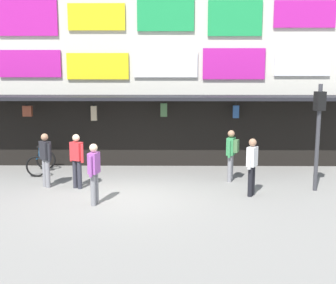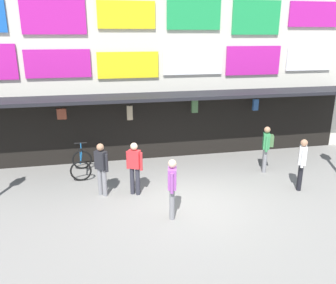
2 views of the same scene
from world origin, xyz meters
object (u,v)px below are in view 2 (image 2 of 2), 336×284
(pedestrian_in_red, at_px, (267,146))
(pedestrian_in_black, at_px, (172,186))
(bicycle_parked, at_px, (81,164))
(pedestrian_in_purple, at_px, (101,167))
(pedestrian_in_yellow, at_px, (302,162))
(pedestrian_in_green, at_px, (135,166))

(pedestrian_in_red, bearing_deg, pedestrian_in_black, -147.98)
(bicycle_parked, distance_m, pedestrian_in_red, 6.61)
(pedestrian_in_purple, bearing_deg, pedestrian_in_yellow, -8.04)
(pedestrian_in_green, distance_m, pedestrian_in_red, 4.90)
(bicycle_parked, relative_size, pedestrian_in_red, 0.69)
(pedestrian_in_purple, xyz_separation_m, pedestrian_in_red, (5.81, 0.74, 0.04))
(bicycle_parked, relative_size, pedestrian_in_green, 0.69)
(bicycle_parked, distance_m, pedestrian_in_black, 4.38)
(pedestrian_in_green, relative_size, pedestrian_in_purple, 1.00)
(pedestrian_in_black, bearing_deg, pedestrian_in_yellow, 11.49)
(pedestrian_in_yellow, xyz_separation_m, pedestrian_in_red, (-0.38, 1.61, 0.04))
(pedestrian_in_green, xyz_separation_m, pedestrian_in_yellow, (5.20, -0.74, 0.00))
(pedestrian_in_green, height_order, pedestrian_in_red, same)
(pedestrian_in_purple, relative_size, pedestrian_in_red, 1.00)
(pedestrian_in_purple, bearing_deg, pedestrian_in_black, -44.36)
(bicycle_parked, xyz_separation_m, pedestrian_in_yellow, (6.87, -2.67, 0.55))
(pedestrian_in_purple, bearing_deg, bicycle_parked, 110.78)
(pedestrian_in_purple, bearing_deg, pedestrian_in_red, 7.25)
(pedestrian_in_green, bearing_deg, pedestrian_in_purple, 172.21)
(pedestrian_in_red, bearing_deg, pedestrian_in_yellow, -76.81)
(bicycle_parked, xyz_separation_m, pedestrian_in_green, (1.67, -1.94, 0.55))
(pedestrian_in_green, relative_size, pedestrian_in_black, 1.00)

